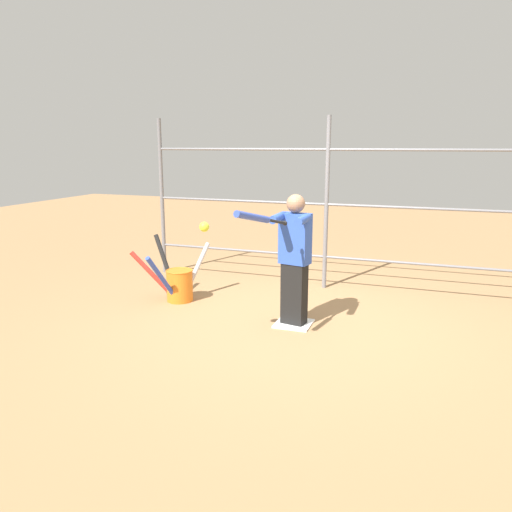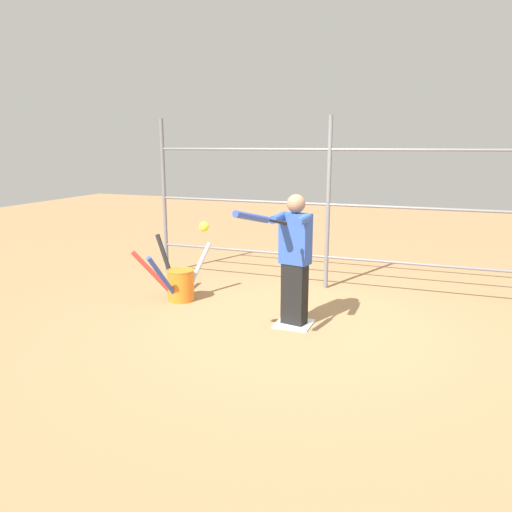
# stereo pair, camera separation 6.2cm
# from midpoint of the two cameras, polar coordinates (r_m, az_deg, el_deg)

# --- Properties ---
(ground_plane) EXTENTS (24.00, 24.00, 0.00)m
(ground_plane) POSITION_cam_midpoint_polar(r_m,az_deg,el_deg) (5.76, 4.01, -7.80)
(ground_plane) COLOR #9E754C
(home_plate) EXTENTS (0.40, 0.40, 0.02)m
(home_plate) POSITION_cam_midpoint_polar(r_m,az_deg,el_deg) (5.76, 4.02, -7.71)
(home_plate) COLOR white
(home_plate) RESTS_ON ground
(fence_backstop) EXTENTS (5.26, 0.06, 2.39)m
(fence_backstop) POSITION_cam_midpoint_polar(r_m,az_deg,el_deg) (7.00, 7.81, 5.87)
(fence_backstop) COLOR slate
(fence_backstop) RESTS_ON ground
(batter) EXTENTS (0.38, 0.55, 1.48)m
(batter) POSITION_cam_midpoint_polar(r_m,az_deg,el_deg) (5.52, 4.10, -0.02)
(batter) COLOR black
(batter) RESTS_ON ground
(baseball_bat_swinging) EXTENTS (0.25, 0.87, 0.25)m
(baseball_bat_swinging) POSITION_cam_midpoint_polar(r_m,az_deg,el_deg) (4.62, -0.27, 4.38)
(baseball_bat_swinging) COLOR black
(softball_in_flight) EXTENTS (0.10, 0.10, 0.10)m
(softball_in_flight) POSITION_cam_midpoint_polar(r_m,az_deg,el_deg) (4.80, -6.30, 3.33)
(softball_in_flight) COLOR yellow
(bat_bucket) EXTENTS (0.80, 1.10, 0.84)m
(bat_bucket) POSITION_cam_midpoint_polar(r_m,az_deg,el_deg) (6.60, -9.20, -3.03)
(bat_bucket) COLOR orange
(bat_bucket) RESTS_ON ground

